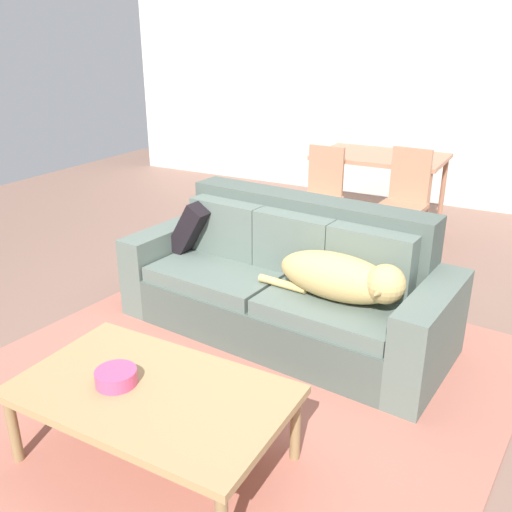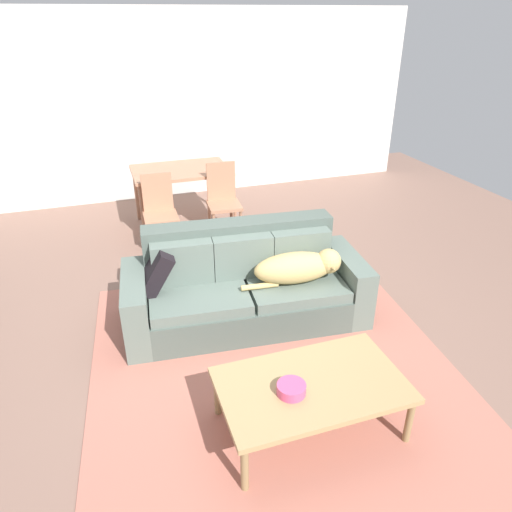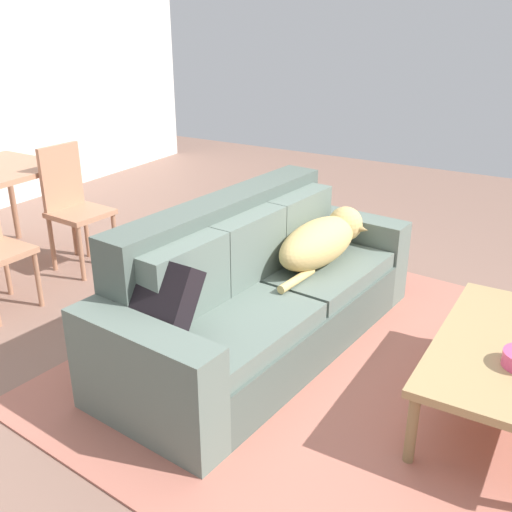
{
  "view_description": "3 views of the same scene",
  "coord_description": "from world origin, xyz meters",
  "px_view_note": "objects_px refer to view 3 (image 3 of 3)",
  "views": [
    {
      "loc": [
        1.57,
        -2.74,
        1.9
      ],
      "look_at": [
        -0.04,
        0.19,
        0.56
      ],
      "focal_mm": 38.77,
      "sensor_mm": 36.0,
      "label": 1
    },
    {
      "loc": [
        -0.98,
        -3.3,
        2.61
      ],
      "look_at": [
        0.23,
        0.3,
        0.65
      ],
      "focal_mm": 33.16,
      "sensor_mm": 36.0,
      "label": 2
    },
    {
      "loc": [
        -2.61,
        -1.3,
        1.91
      ],
      "look_at": [
        0.16,
        0.35,
        0.56
      ],
      "focal_mm": 41.51,
      "sensor_mm": 36.0,
      "label": 3
    }
  ],
  "objects_px": {
    "couch": "(257,293)",
    "dining_chair_near_right": "(73,202)",
    "dog_on_left_cushion": "(323,240)",
    "throw_pillow_by_left_arm": "(155,300)"
  },
  "relations": [
    {
      "from": "dog_on_left_cushion",
      "to": "dining_chair_near_right",
      "type": "height_order",
      "value": "dining_chair_near_right"
    },
    {
      "from": "dog_on_left_cushion",
      "to": "dining_chair_near_right",
      "type": "bearing_deg",
      "value": 100.23
    },
    {
      "from": "dog_on_left_cushion",
      "to": "throw_pillow_by_left_arm",
      "type": "xyz_separation_m",
      "value": [
        -1.24,
        0.32,
        0.03
      ]
    },
    {
      "from": "throw_pillow_by_left_arm",
      "to": "dog_on_left_cushion",
      "type": "bearing_deg",
      "value": -14.67
    },
    {
      "from": "couch",
      "to": "dog_on_left_cushion",
      "type": "distance_m",
      "value": 0.55
    },
    {
      "from": "couch",
      "to": "dining_chair_near_right",
      "type": "xyz_separation_m",
      "value": [
        0.29,
        1.83,
        0.19
      ]
    },
    {
      "from": "throw_pillow_by_left_arm",
      "to": "dining_chair_near_right",
      "type": "relative_size",
      "value": 0.42
    },
    {
      "from": "couch",
      "to": "throw_pillow_by_left_arm",
      "type": "distance_m",
      "value": 0.83
    },
    {
      "from": "couch",
      "to": "dining_chair_near_right",
      "type": "bearing_deg",
      "value": 86.45
    },
    {
      "from": "couch",
      "to": "dining_chair_near_right",
      "type": "distance_m",
      "value": 1.86
    }
  ]
}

